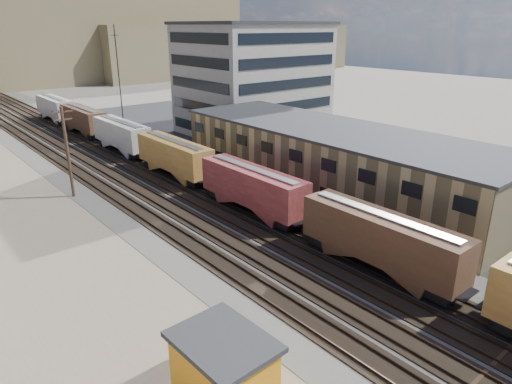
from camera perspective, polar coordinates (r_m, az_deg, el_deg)
ground at (r=30.33m, az=27.55°, el=-18.68°), size 300.00×300.00×0.00m
ballast_bed at (r=64.35m, az=-17.05°, el=3.13°), size 18.00×200.00×0.06m
asphalt_lot at (r=64.52m, az=6.83°, el=3.92°), size 26.00×120.00×0.04m
rail_tracks at (r=64.13m, az=-17.51°, el=3.10°), size 11.40×200.00×0.24m
freight_train at (r=51.12m, az=-5.87°, el=2.86°), size 3.00×119.74×4.46m
warehouse at (r=52.10m, az=9.64°, el=4.00°), size 12.40×40.40×7.25m
office_tower at (r=81.10m, az=-0.44°, el=14.04°), size 22.60×18.60×18.45m
utility_pole_north at (r=52.94m, az=-22.53°, el=4.84°), size 2.20×0.32×10.00m
radio_mast at (r=73.89m, az=-16.65°, el=12.52°), size 1.20×0.16×18.00m
maintenance_shed at (r=24.24m, az=-4.03°, el=-21.23°), size 4.05×5.16×3.69m
parked_car_blue at (r=75.70m, az=-1.81°, el=6.98°), size 3.79×5.26×1.33m
parked_car_far at (r=80.23m, az=-0.76°, el=7.88°), size 2.76×5.24×1.70m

